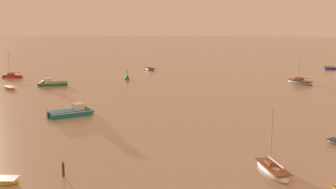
{
  "coord_description": "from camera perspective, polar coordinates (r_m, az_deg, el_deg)",
  "views": [
    {
      "loc": [
        20.84,
        -13.27,
        10.83
      ],
      "look_at": [
        9.63,
        45.85,
        0.4
      ],
      "focal_mm": 42.54,
      "sensor_mm": 36.0,
      "label": 1
    }
  ],
  "objects": [
    {
      "name": "sailboat_moored_1",
      "position": [
        90.65,
        -21.47,
        2.45
      ],
      "size": [
        5.22,
        1.76,
        5.8
      ],
      "rotation": [
        0.0,
        0.0,
        3.11
      ],
      "color": "red",
      "rests_on": "ground"
    },
    {
      "name": "motorboat_moored_4",
      "position": [
        49.99,
        -13.0,
        -2.55
      ],
      "size": [
        5.61,
        5.33,
        2.19
      ],
      "rotation": [
        0.0,
        0.0,
        0.73
      ],
      "color": "#197084",
      "rests_on": "ground"
    },
    {
      "name": "rowboat_moored_4",
      "position": [
        98.73,
        -2.58,
        3.63
      ],
      "size": [
        3.71,
        4.49,
        0.69
      ],
      "rotation": [
        0.0,
        0.0,
        2.16
      ],
      "color": "orange",
      "rests_on": "ground"
    },
    {
      "name": "sailboat_moored_0",
      "position": [
        79.33,
        18.42,
        1.69
      ],
      "size": [
        5.09,
        5.96,
        6.75
      ],
      "rotation": [
        0.0,
        0.0,
        2.21
      ],
      "color": "gray",
      "rests_on": "ground"
    },
    {
      "name": "channel_buoy",
      "position": [
        80.97,
        -5.88,
        2.42
      ],
      "size": [
        0.9,
        0.9,
        2.3
      ],
      "color": "#198C2D",
      "rests_on": "ground"
    },
    {
      "name": "sailboat_moored_2",
      "position": [
        31.17,
        14.74,
        -10.4
      ],
      "size": [
        2.95,
        4.87,
        5.21
      ],
      "rotation": [
        0.0,
        0.0,
        1.92
      ],
      "color": "white",
      "rests_on": "ground"
    },
    {
      "name": "motorboat_moored_2",
      "position": [
        75.82,
        -16.66,
        1.44
      ],
      "size": [
        5.68,
        4.04,
        2.06
      ],
      "rotation": [
        0.0,
        0.0,
        3.59
      ],
      "color": "#23602D",
      "rests_on": "ground"
    },
    {
      "name": "mooring_post_left",
      "position": [
        30.32,
        -14.78,
        -10.31
      ],
      "size": [
        0.22,
        0.22,
        1.28
      ],
      "color": "#4D3323",
      "rests_on": "ground"
    },
    {
      "name": "rowboat_moored_0",
      "position": [
        74.49,
        -21.77,
        0.89
      ],
      "size": [
        3.65,
        3.27,
        0.58
      ],
      "rotation": [
        0.0,
        0.0,
        2.47
      ],
      "color": "orange",
      "rests_on": "ground"
    }
  ]
}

